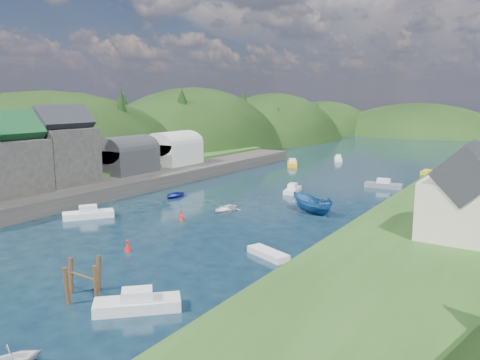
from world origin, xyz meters
The scene contains 12 objects.
ground centered at (0.00, 50.00, 0.00)m, with size 600.00×600.00×0.00m, color black.
hillside_left centered at (-45.00, 75.00, -8.03)m, with size 44.00×245.56×52.00m.
far_hills centered at (1.22, 174.01, -10.80)m, with size 103.00×68.00×44.00m.
hill_trees centered at (1.18, 65.03, 11.13)m, with size 92.67×148.65×12.75m.
quay_left centered at (-24.00, 20.00, 1.00)m, with size 12.00×110.00×2.00m, color #2D2B28.
terrace_left_grass centered at (-31.00, 20.00, 1.25)m, with size 12.00×110.00×2.50m, color #234719.
boat_sheds centered at (-26.00, 39.00, 5.27)m, with size 7.00×21.00×7.50m.
terrace_right centered at (25.00, 40.00, 1.20)m, with size 16.00×120.00×2.40m, color #234719.
piling_cluster_far centered at (4.98, -0.50, 1.11)m, with size 3.36×3.12×3.36m.
channel_buoy_near centered at (-0.18, 8.70, 0.48)m, with size 0.70×0.70×1.10m.
channel_buoy_far centered at (-3.38, 20.35, 0.48)m, with size 0.70×0.70×1.10m.
moored_boats centered at (-1.25, 22.61, 0.70)m, with size 32.36×95.63×2.48m.
Camera 1 is at (32.27, -21.20, 14.57)m, focal length 35.00 mm.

